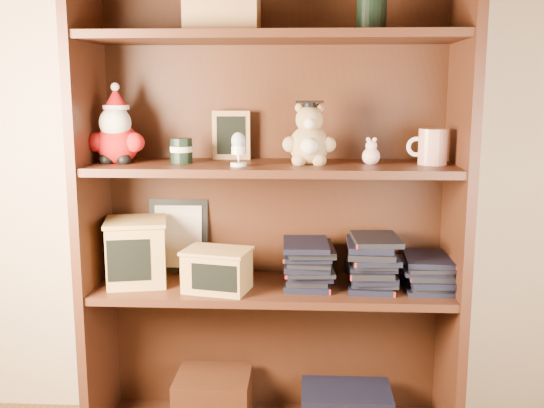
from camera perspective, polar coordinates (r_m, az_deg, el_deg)
The scene contains 16 objects.
bookcase at distance 2.09m, azimuth 0.00°, elevation -0.86°, with size 1.20×0.35×1.60m.
shelf_lower at distance 2.10m, azimuth 0.00°, elevation -7.60°, with size 1.14×0.33×0.02m.
shelf_upper at distance 2.01m, azimuth 0.00°, elevation 3.29°, with size 1.14×0.33×0.02m.
santa_plush at distance 2.08m, azimuth -13.77°, elevation 6.19°, with size 0.18×0.13×0.26m.
teachers_tin at distance 2.04m, azimuth -8.12°, elevation 4.78°, with size 0.07×0.07×0.08m.
chalkboard_plaque at distance 2.13m, azimuth -3.67°, elevation 6.10°, with size 0.13×0.07×0.16m.
egg_cup at distance 1.94m, azimuth -3.02°, elevation 5.04°, with size 0.05×0.05×0.10m.
grad_teddy_bear at distance 2.00m, azimuth 3.35°, elevation 5.79°, with size 0.17×0.14×0.20m.
pink_figurine at distance 2.02m, azimuth 8.87°, elevation 4.47°, with size 0.06×0.06×0.09m.
teacher_mug at distance 2.04m, azimuth 14.14°, elevation 5.00°, with size 0.13×0.09×0.11m.
certificate_frame at distance 2.24m, azimuth -8.37°, elevation -2.85°, with size 0.20×0.05×0.26m.
treats_box at distance 2.14m, azimuth -12.04°, elevation -4.16°, with size 0.23×0.23×0.21m.
pencils_box at distance 2.03m, azimuth -4.94°, elevation -5.89°, with size 0.23×0.19×0.13m.
book_stack_left at distance 2.07m, azimuth 3.31°, elevation -5.42°, with size 0.14×0.20×0.14m.
book_stack_mid at distance 2.08m, azimuth 8.97°, elevation -5.24°, with size 0.14×0.20×0.16m.
book_stack_right at distance 2.11m, azimuth 13.68°, elevation -5.85°, with size 0.14×0.20×0.11m.
Camera 1 is at (0.27, -0.69, 1.19)m, focal length 42.00 mm.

